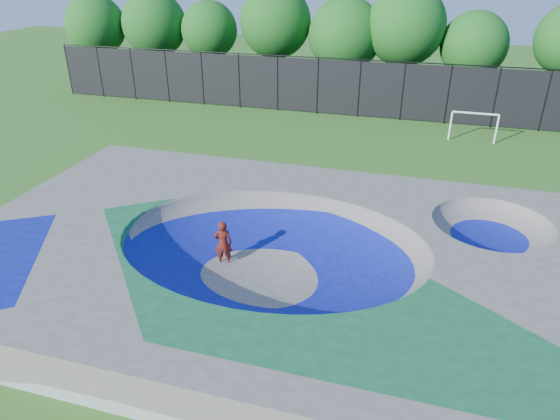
# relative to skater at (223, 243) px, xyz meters

# --- Properties ---
(ground) EXTENTS (120.00, 120.00, 0.00)m
(ground) POSITION_rel_skater_xyz_m (1.95, -0.22, -0.89)
(ground) COLOR #2B601A
(ground) RESTS_ON ground
(skate_deck) EXTENTS (22.00, 14.00, 1.50)m
(skate_deck) POSITION_rel_skater_xyz_m (1.95, -0.22, -0.14)
(skate_deck) COLOR gray
(skate_deck) RESTS_ON ground
(skater) EXTENTS (0.75, 0.61, 1.79)m
(skater) POSITION_rel_skater_xyz_m (0.00, 0.00, 0.00)
(skater) COLOR #B0220E
(skater) RESTS_ON ground
(skateboard) EXTENTS (0.80, 0.51, 0.05)m
(skateboard) POSITION_rel_skater_xyz_m (0.00, 0.00, -0.87)
(skateboard) COLOR black
(skateboard) RESTS_ON ground
(soccer_goal) EXTENTS (2.81, 0.12, 1.86)m
(soccer_goal) POSITION_rel_skater_xyz_m (9.56, 17.32, 0.39)
(soccer_goal) COLOR white
(soccer_goal) RESTS_ON ground
(fence) EXTENTS (48.09, 0.09, 4.04)m
(fence) POSITION_rel_skater_xyz_m (1.95, 20.78, 1.20)
(fence) COLOR black
(fence) RESTS_ON ground
(treeline) EXTENTS (52.15, 6.81, 8.67)m
(treeline) POSITION_rel_skater_xyz_m (-0.89, 26.17, 4.25)
(treeline) COLOR #442C22
(treeline) RESTS_ON ground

